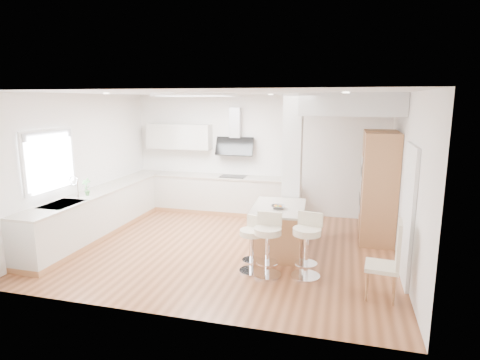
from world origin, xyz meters
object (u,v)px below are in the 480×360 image
(peninsula, at_px, (278,229))
(bar_stool_b, at_px, (268,241))
(bar_stool_c, at_px, (307,242))
(bar_stool_a, at_px, (252,242))
(dining_chair, at_px, (390,258))

(peninsula, bearing_deg, bar_stool_b, -93.19)
(bar_stool_b, bearing_deg, bar_stool_c, 8.45)
(bar_stool_c, bearing_deg, peninsula, 133.63)
(bar_stool_b, xyz_separation_m, bar_stool_c, (0.59, 0.10, 0.01))
(peninsula, xyz_separation_m, bar_stool_a, (-0.25, -0.98, 0.08))
(peninsula, bearing_deg, bar_stool_a, -107.92)
(bar_stool_c, relative_size, dining_chair, 0.90)
(bar_stool_c, distance_m, dining_chair, 1.22)
(bar_stool_c, xyz_separation_m, dining_chair, (1.15, -0.42, 0.03))
(bar_stool_b, bearing_deg, bar_stool_a, 163.99)
(bar_stool_b, distance_m, dining_chair, 1.77)
(peninsula, bearing_deg, bar_stool_c, -61.58)
(peninsula, distance_m, dining_chair, 2.22)
(bar_stool_a, relative_size, bar_stool_c, 0.89)
(peninsula, xyz_separation_m, bar_stool_b, (0.01, -1.04, 0.13))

